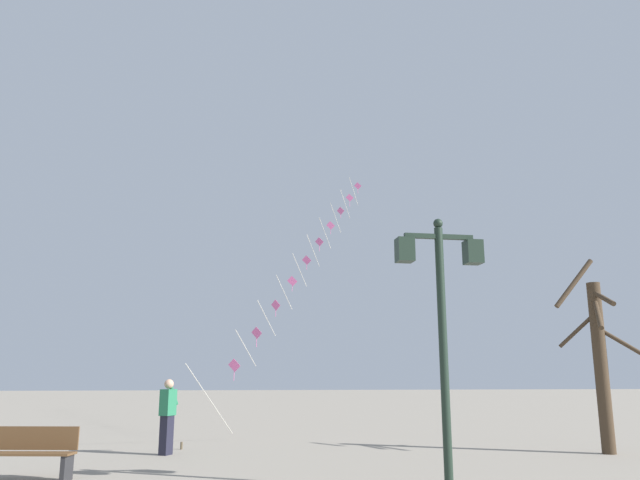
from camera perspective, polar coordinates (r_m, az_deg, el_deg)
name	(u,v)px	position (r m, az deg, el deg)	size (l,w,h in m)	color
ground_plane	(261,433)	(21.27, -5.46, -17.20)	(160.00, 160.00, 0.00)	gray
twin_lantern_lamp_post	(441,296)	(10.48, 11.05, -5.11)	(1.48, 0.28, 4.37)	#1E2D23
kite_train	(305,263)	(24.52, -1.38, -2.10)	(7.92, 13.98, 11.80)	brown
kite_flyer	(168,414)	(15.51, -13.80, -15.28)	(0.43, 0.61, 1.71)	#1E1E2D
bare_tree	(599,357)	(16.68, 24.25, -9.74)	(1.92, 1.70, 4.65)	#423323
park_bench	(29,453)	(12.52, -25.16, -17.28)	(1.65, 0.72, 0.89)	brown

